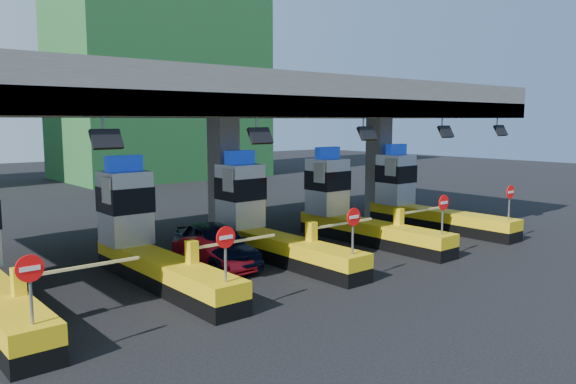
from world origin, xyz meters
TOP-DOWN VIEW (x-y plane):
  - ground at (0.00, 0.00)m, footprint 120.00×120.00m
  - toll_canopy at (0.00, 2.87)m, footprint 28.00×12.09m
  - toll_lane_left at (-5.00, 0.28)m, footprint 4.43×8.00m
  - toll_lane_center at (0.00, 0.28)m, footprint 4.43×8.00m
  - toll_lane_right at (5.00, 0.28)m, footprint 4.43×8.00m
  - toll_lane_far_right at (10.00, 0.28)m, footprint 4.43×8.00m
  - bg_building_scaffold at (12.00, 32.00)m, footprint 18.00×12.00m
  - van at (-2.18, 0.31)m, footprint 2.50×4.94m
  - red_car at (-2.64, -0.19)m, footprint 1.38×3.71m

SIDE VIEW (x-z plane):
  - ground at x=0.00m, z-range 0.00..0.00m
  - red_car at x=-2.64m, z-range 0.00..1.21m
  - van at x=-2.18m, z-range 0.00..1.61m
  - toll_lane_left at x=-5.00m, z-range -0.68..3.47m
  - toll_lane_center at x=0.00m, z-range -0.68..3.47m
  - toll_lane_right at x=5.00m, z-range -0.68..3.47m
  - toll_lane_far_right at x=10.00m, z-range -0.68..3.47m
  - toll_canopy at x=0.00m, z-range 2.63..9.63m
  - bg_building_scaffold at x=12.00m, z-range 0.00..28.00m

